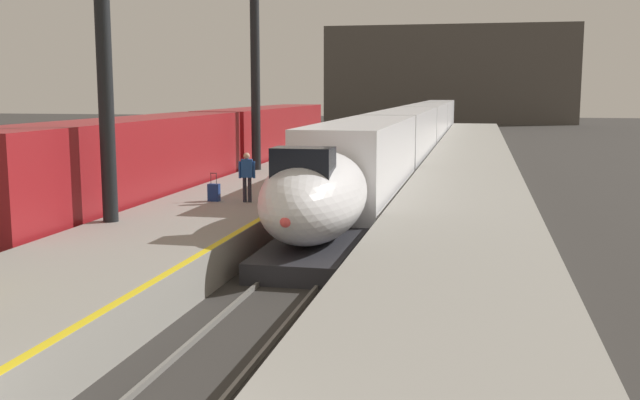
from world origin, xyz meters
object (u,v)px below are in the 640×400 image
at_px(passenger_near_edge, 247,173).
at_px(rolling_suitcase, 214,192).
at_px(station_column_mid, 102,15).
at_px(station_column_far, 255,42).
at_px(regional_train_adjacent, 213,146).
at_px(highspeed_train_main, 415,130).

bearing_deg(passenger_near_edge, rolling_suitcase, -177.90).
distance_m(station_column_mid, rolling_suitcase, 7.25).
relative_size(station_column_far, passenger_near_edge, 5.99).
relative_size(regional_train_adjacent, passenger_near_edge, 21.66).
height_order(station_column_far, passenger_near_edge, station_column_far).
bearing_deg(station_column_far, station_column_mid, -90.00).
xyz_separation_m(station_column_far, rolling_suitcase, (1.56, -10.13, -5.72)).
relative_size(passenger_near_edge, rolling_suitcase, 1.72).
height_order(regional_train_adjacent, passenger_near_edge, regional_train_adjacent).
bearing_deg(passenger_near_edge, regional_train_adjacent, 115.99).
bearing_deg(rolling_suitcase, station_column_far, 98.77).
bearing_deg(regional_train_adjacent, rolling_suitcase, -69.73).
height_order(highspeed_train_main, station_column_mid, station_column_mid).
bearing_deg(regional_train_adjacent, passenger_near_edge, -64.01).
bearing_deg(rolling_suitcase, regional_train_adjacent, 110.27).
distance_m(station_column_far, rolling_suitcase, 11.73).
bearing_deg(passenger_near_edge, highspeed_train_main, 84.00).
height_order(station_column_far, rolling_suitcase, station_column_far).
distance_m(passenger_near_edge, rolling_suitcase, 1.37).
relative_size(station_column_mid, passenger_near_edge, 5.81).
distance_m(station_column_mid, passenger_near_edge, 7.13).
distance_m(highspeed_train_main, rolling_suitcase, 30.39).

